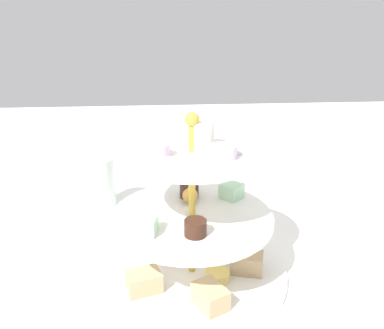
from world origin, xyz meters
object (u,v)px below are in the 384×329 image
water_glass_tall_right (98,185)px  butter_knife_left (292,201)px  tiered_serving_stand (192,231)px  water_glass_mid_back (374,311)px

water_glass_tall_right → butter_knife_left: water_glass_tall_right is taller
tiered_serving_stand → butter_knife_left: tiered_serving_stand is taller
water_glass_tall_right → tiered_serving_stand: bearing=-53.5°
water_glass_tall_right → water_glass_mid_back: bearing=-45.4°
tiered_serving_stand → water_glass_mid_back: bearing=-36.5°
water_glass_mid_back → tiered_serving_stand: bearing=143.5°
tiered_serving_stand → water_glass_mid_back: size_ratio=2.96×
water_glass_tall_right → water_glass_mid_back: water_glass_tall_right is taller
tiered_serving_stand → water_glass_tall_right: tiered_serving_stand is taller
water_glass_tall_right → water_glass_mid_back: size_ratio=1.18×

